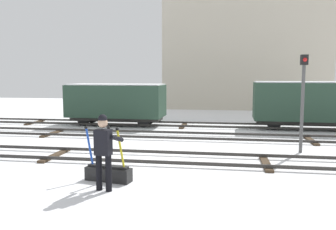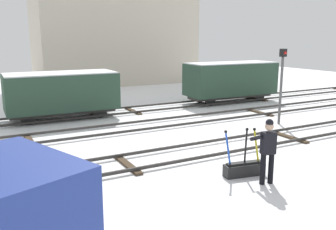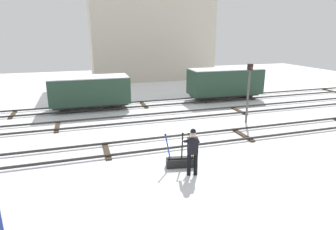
# 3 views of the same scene
# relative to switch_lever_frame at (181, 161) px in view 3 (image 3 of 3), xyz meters

# --- Properties ---
(ground_plane) EXTENTS (60.00, 60.00, 0.00)m
(ground_plane) POSITION_rel_switch_lever_frame_xyz_m (0.79, 2.41, -0.25)
(ground_plane) COLOR white
(track_main_line) EXTENTS (44.00, 1.94, 0.18)m
(track_main_line) POSITION_rel_switch_lever_frame_xyz_m (0.79, 2.41, -0.14)
(track_main_line) COLOR #2D2B28
(track_main_line) RESTS_ON ground_plane
(track_siding_near) EXTENTS (44.00, 1.94, 0.18)m
(track_siding_near) POSITION_rel_switch_lever_frame_xyz_m (0.79, 6.74, -0.13)
(track_siding_near) COLOR #2D2B28
(track_siding_near) RESTS_ON ground_plane
(track_siding_far) EXTENTS (44.00, 1.94, 0.18)m
(track_siding_far) POSITION_rel_switch_lever_frame_xyz_m (0.79, 10.32, -0.14)
(track_siding_far) COLOR #2D2B28
(track_siding_far) RESTS_ON ground_plane
(switch_lever_frame) EXTENTS (1.32, 0.58, 1.45)m
(switch_lever_frame) POSITION_rel_switch_lever_frame_xyz_m (0.00, 0.00, 0.00)
(switch_lever_frame) COLOR black
(switch_lever_frame) RESTS_ON ground_plane
(rail_worker) EXTENTS (0.63, 0.75, 1.86)m
(rail_worker) POSITION_rel_switch_lever_frame_xyz_m (0.16, -0.75, 0.81)
(rail_worker) COLOR black
(rail_worker) RESTS_ON ground_plane
(signal_post) EXTENTS (0.24, 0.32, 3.50)m
(signal_post) POSITION_rel_switch_lever_frame_xyz_m (5.74, 4.41, 1.92)
(signal_post) COLOR #4C4C4C
(signal_post) RESTS_ON ground_plane
(apartment_building) EXTENTS (13.80, 5.88, 11.11)m
(apartment_building) POSITION_rel_switch_lever_frame_xyz_m (4.62, 23.09, 5.32)
(apartment_building) COLOR beige
(apartment_building) RESTS_ON ground_plane
(freight_car_near_switch) EXTENTS (5.35, 2.38, 2.32)m
(freight_car_near_switch) POSITION_rel_switch_lever_frame_xyz_m (-3.00, 10.32, 1.09)
(freight_car_near_switch) COLOR #2D2B28
(freight_car_near_switch) RESTS_ON ground_plane
(freight_car_mid_siding) EXTENTS (5.82, 2.31, 2.48)m
(freight_car_mid_siding) POSITION_rel_switch_lever_frame_xyz_m (7.42, 10.32, 1.18)
(freight_car_mid_siding) COLOR #2D2B28
(freight_car_mid_siding) RESTS_ON ground_plane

